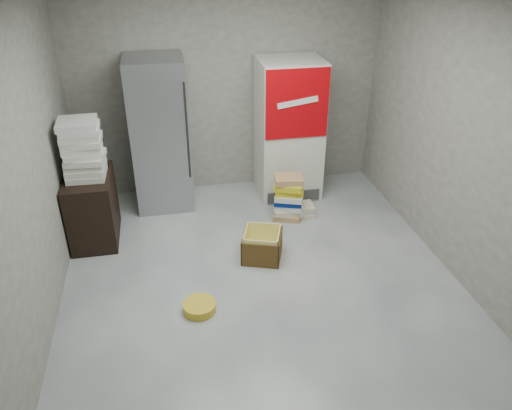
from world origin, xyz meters
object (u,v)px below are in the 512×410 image
Objects in this scene: cardboard_box at (262,247)px; coke_cooler at (289,129)px; wood_shelf at (93,208)px; phonebook_stack_main at (288,197)px; steel_fridge at (160,135)px.

coke_cooler is at bearing 85.18° from cardboard_box.
wood_shelf is 2.32m from phonebook_stack_main.
phonebook_stack_main is (2.31, 0.02, -0.12)m from wood_shelf.
wood_shelf is (-0.83, -0.73, -0.55)m from steel_fridge.
phonebook_stack_main is 1.09× the size of cardboard_box.
phonebook_stack_main reaches higher than cardboard_box.
steel_fridge reaches higher than coke_cooler.
wood_shelf is 1.53× the size of cardboard_box.
coke_cooler is at bearing 92.65° from phonebook_stack_main.
cardboard_box is (-0.49, -0.78, -0.15)m from phonebook_stack_main.
cardboard_box is at bearing -113.88° from coke_cooler.
coke_cooler is 2.25× the size of wood_shelf.
coke_cooler is 3.45× the size of cardboard_box.
steel_fridge is 1.77m from phonebook_stack_main.
wood_shelf is (-2.48, -0.72, -0.50)m from coke_cooler.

